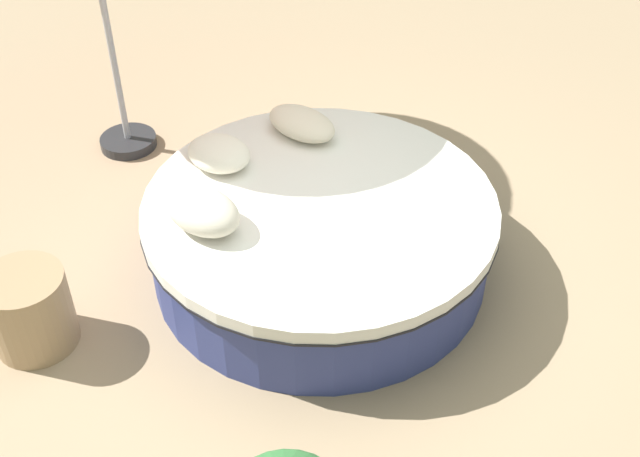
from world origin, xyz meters
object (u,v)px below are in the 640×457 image
object	(u,v)px
throw_pillow_1	(219,153)
side_table	(30,310)
throw_pillow_2	(203,211)
round_bed	(320,234)
throw_pillow_0	(302,123)

from	to	relation	value
throw_pillow_1	side_table	distance (m)	1.50
throw_pillow_1	throw_pillow_2	world-z (taller)	throw_pillow_2
throw_pillow_2	side_table	xyz separation A→B (m)	(-0.49, -0.95, -0.41)
throw_pillow_2	side_table	bearing A→B (deg)	-116.96
round_bed	side_table	size ratio (longest dim) A/B	4.46
side_table	throw_pillow_2	bearing A→B (deg)	63.04
throw_pillow_1	throw_pillow_2	bearing A→B (deg)	-52.00
throw_pillow_0	throw_pillow_1	bearing A→B (deg)	-104.92
throw_pillow_2	round_bed	bearing A→B (deg)	59.83
round_bed	throw_pillow_2	bearing A→B (deg)	-120.17
throw_pillow_0	side_table	bearing A→B (deg)	-97.31
throw_pillow_2	side_table	distance (m)	1.15
throw_pillow_1	round_bed	bearing A→B (deg)	10.03
throw_pillow_1	side_table	xyz separation A→B (m)	(-0.10, -1.45, -0.39)
round_bed	side_table	distance (m)	1.79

